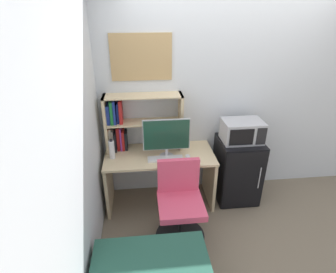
% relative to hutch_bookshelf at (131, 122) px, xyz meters
% --- Properties ---
extents(wall_back, '(6.40, 0.04, 2.60)m').
position_rel_hutch_bookshelf_xyz_m(wall_back, '(1.62, 0.14, 0.22)').
color(wall_back, silver).
rests_on(wall_back, ground_plane).
extents(wall_left, '(0.04, 4.40, 2.60)m').
position_rel_hutch_bookshelf_xyz_m(wall_left, '(-0.40, -1.48, 0.22)').
color(wall_left, silver).
rests_on(wall_left, ground_plane).
extents(desk, '(1.32, 0.62, 0.72)m').
position_rel_hutch_bookshelf_xyz_m(desk, '(0.33, -0.19, -0.57)').
color(desk, beige).
rests_on(desk, ground_plane).
extents(hutch_bookshelf, '(0.93, 0.25, 0.69)m').
position_rel_hutch_bookshelf_xyz_m(hutch_bookshelf, '(0.00, 0.00, 0.00)').
color(hutch_bookshelf, beige).
rests_on(hutch_bookshelf, desk).
extents(monitor, '(0.55, 0.17, 0.48)m').
position_rel_hutch_bookshelf_xyz_m(monitor, '(0.41, -0.26, -0.09)').
color(monitor, '#B7B7BC').
rests_on(monitor, desk).
extents(keyboard, '(0.41, 0.12, 0.02)m').
position_rel_hutch_bookshelf_xyz_m(keyboard, '(0.39, -0.32, -0.35)').
color(keyboard, silver).
rests_on(keyboard, desk).
extents(computer_mouse, '(0.06, 0.08, 0.04)m').
position_rel_hutch_bookshelf_xyz_m(computer_mouse, '(0.65, -0.31, -0.34)').
color(computer_mouse, silver).
rests_on(computer_mouse, desk).
extents(water_bottle, '(0.07, 0.07, 0.24)m').
position_rel_hutch_bookshelf_xyz_m(water_bottle, '(-0.23, -0.22, -0.25)').
color(water_bottle, silver).
rests_on(water_bottle, desk).
extents(mini_fridge, '(0.52, 0.55, 0.84)m').
position_rel_hutch_bookshelf_xyz_m(mini_fridge, '(1.34, -0.18, -0.66)').
color(mini_fridge, black).
rests_on(mini_fridge, ground_plane).
extents(microwave, '(0.48, 0.34, 0.26)m').
position_rel_hutch_bookshelf_xyz_m(microwave, '(1.34, -0.18, -0.11)').
color(microwave, '#ADADB2').
rests_on(microwave, mini_fridge).
extents(desk_chair, '(0.55, 0.55, 0.89)m').
position_rel_hutch_bookshelf_xyz_m(desk_chair, '(0.50, -0.78, -0.70)').
color(desk_chair, black).
rests_on(desk_chair, ground_plane).
extents(wall_corkboard, '(0.69, 0.02, 0.52)m').
position_rel_hutch_bookshelf_xyz_m(wall_corkboard, '(0.16, 0.10, 0.74)').
color(wall_corkboard, tan).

